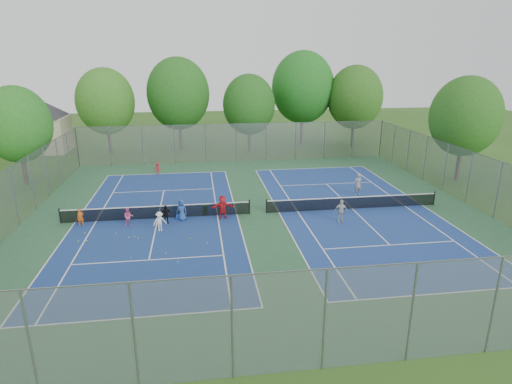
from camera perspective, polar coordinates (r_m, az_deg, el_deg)
The scene contains 41 objects.
ground at distance 30.51m, azimuth 0.26°, elevation -2.89°, with size 120.00×120.00×0.00m, color #2E561B.
court_pad at distance 30.51m, azimuth 0.26°, elevation -2.88°, with size 32.00×32.00×0.01m, color #2A5937.
court_left at distance 30.37m, azimuth -12.95°, elevation -3.44°, with size 10.97×23.77×0.01m, color navy.
court_right at distance 32.21m, azimuth 12.69°, elevation -2.19°, with size 10.97×23.77×0.01m, color navy.
net_left at distance 30.21m, azimuth -13.01°, elevation -2.66°, with size 12.87×0.10×0.91m, color black.
net_right at distance 32.06m, azimuth 12.74°, elevation -1.45°, with size 12.87×0.10×0.91m, color black.
fence_north at distance 45.31m, azimuth -2.66°, elevation 6.57°, with size 32.00×0.10×4.00m, color gray.
fence_south at distance 15.61m, azimuth 9.10°, elevation -16.58°, with size 32.00×0.10×4.00m, color gray.
fence_west at distance 31.88m, azimuth -29.51°, elevation -0.56°, with size 32.00×0.10×4.00m, color gray.
fence_east at distance 35.77m, azimuth 26.55°, elevation 1.67°, with size 32.00×0.10×4.00m, color gray.
house at distance 55.62m, azimuth -27.06°, elevation 9.08°, with size 11.03×11.03×7.30m.
tree_nw at distance 51.46m, azimuth -19.43°, elevation 11.33°, with size 6.40×6.40×9.58m.
tree_nl at distance 51.47m, azimuth -10.33°, elevation 12.76°, with size 7.20×7.20×10.69m.
tree_nc at distance 49.93m, azimuth -0.94°, elevation 11.57°, with size 6.00×6.00×8.85m.
tree_nr at distance 54.01m, azimuth 6.25°, elevation 13.69°, with size 7.60×7.60×11.42m.
tree_ne at distance 53.99m, azimuth 13.07°, elevation 12.20°, with size 6.60×6.60×9.77m.
tree_side_w at distance 41.42m, azimuth -29.28°, elevation 7.86°, with size 5.60×5.60×8.47m.
tree_side_e at distance 41.63m, azimuth 26.15°, elevation 9.04°, with size 6.00×6.00×9.20m.
ball_crate at distance 29.96m, azimuth -10.25°, elevation -3.29°, with size 0.34×0.34×0.29m, color #1849B8.
ball_hopper at distance 30.56m, azimuth -6.82°, elevation -2.36°, with size 0.32×0.32×0.63m, color green.
student_a at distance 30.47m, azimuth -22.36°, elevation -3.16°, with size 0.42×0.28×1.15m, color #DA5714.
student_b at distance 29.38m, azimuth -16.64°, elevation -3.20°, with size 0.61×0.47×1.25m, color #DF5692.
student_c at distance 28.04m, azimuth -12.72°, elevation -3.84°, with size 0.84×0.48×1.29m, color white.
student_d at distance 29.18m, azimuth -11.94°, elevation -2.94°, with size 0.75×0.31×1.28m, color black.
student_e at distance 29.44m, azimuth -9.88°, elevation -2.39°, with size 0.73×0.48×1.50m, color #284C95.
student_f at distance 29.43m, azimuth -4.47°, elevation -2.03°, with size 1.53×0.49×1.65m, color red.
child_far_baseline at distance 41.51m, azimuth -12.98°, elevation 3.07°, with size 0.73×0.42×1.13m, color #A51724.
instructor at distance 35.18m, azimuth 13.44°, elevation 1.00°, with size 0.67×0.44×1.83m, color gray.
teen_court_b at distance 29.30m, azimuth 11.24°, elevation -2.50°, with size 0.92×0.38×1.57m, color beige.
tennis_ball_0 at distance 28.14m, azimuth -22.62°, elevation -6.09°, with size 0.07×0.07×0.07m, color #CBF539.
tennis_ball_1 at distance 25.92m, azimuth -6.55°, elevation -6.80°, with size 0.07×0.07×0.07m, color #C1E134.
tennis_ball_2 at distance 26.67m, azimuth -8.75°, elevation -6.18°, with size 0.07×0.07×0.07m, color #BEE635.
tennis_ball_3 at distance 27.64m, azimuth -16.59°, elevation -5.86°, with size 0.07×0.07×0.07m, color #D9F238.
tennis_ball_4 at distance 29.20m, azimuth -21.88°, elevation -5.15°, with size 0.07×0.07×0.07m, color yellow.
tennis_ball_5 at distance 25.00m, azimuth -11.92°, elevation -8.05°, with size 0.07×0.07×0.07m, color #C2D030.
tennis_ball_6 at distance 23.94m, azimuth -10.41°, elevation -9.16°, with size 0.07×0.07×0.07m, color #CAE234.
tennis_ball_7 at distance 27.38m, azimuth -15.44°, elevation -5.98°, with size 0.07×0.07×0.07m, color #ABC72E.
tennis_ball_8 at distance 27.68m, azimuth -15.91°, elevation -5.76°, with size 0.07×0.07×0.07m, color #B9C82E.
tennis_ball_9 at distance 28.01m, azimuth -21.66°, elevation -6.09°, with size 0.07×0.07×0.07m, color #D5F539.
tennis_ball_10 at distance 24.95m, azimuth -16.31°, elevation -8.46°, with size 0.07×0.07×0.07m, color #A7CA2F.
tennis_ball_11 at distance 28.48m, azimuth -18.16°, elevation -5.30°, with size 0.07×0.07×0.07m, color #C6D331.
Camera 1 is at (-4.11, -28.26, 10.74)m, focal length 30.00 mm.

